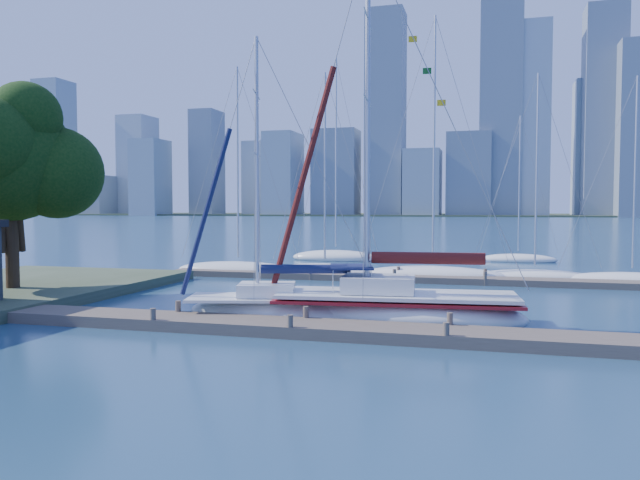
# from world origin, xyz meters

# --- Properties ---
(ground) EXTENTS (700.00, 700.00, 0.00)m
(ground) POSITION_xyz_m (0.00, 0.00, 0.00)
(ground) COLOR #182E4D
(ground) RESTS_ON ground
(near_dock) EXTENTS (26.00, 2.00, 0.40)m
(near_dock) POSITION_xyz_m (0.00, 0.00, 0.20)
(near_dock) COLOR #51453B
(near_dock) RESTS_ON ground
(far_dock) EXTENTS (30.00, 1.80, 0.36)m
(far_dock) POSITION_xyz_m (2.00, 16.00, 0.18)
(far_dock) COLOR #51453B
(far_dock) RESTS_ON ground
(far_shore) EXTENTS (800.00, 100.00, 1.50)m
(far_shore) POSITION_xyz_m (0.00, 320.00, 0.00)
(far_shore) COLOR #38472D
(far_shore) RESTS_ON ground
(tree) EXTENTS (7.79, 7.09, 10.04)m
(tree) POSITION_xyz_m (-15.49, 4.38, 6.68)
(tree) COLOR #302115
(tree) RESTS_ON ground
(sailboat_navy) EXTENTS (7.93, 4.29, 11.25)m
(sailboat_navy) POSITION_xyz_m (-1.48, 2.45, 0.91)
(sailboat_navy) COLOR silver
(sailboat_navy) RESTS_ON ground
(sailboat_maroon) EXTENTS (9.70, 3.99, 14.71)m
(sailboat_maroon) POSITION_xyz_m (2.89, 2.92, 1.07)
(sailboat_maroon) COLOR silver
(sailboat_maroon) RESTS_ON ground
(bg_boat_0) EXTENTS (8.69, 3.14, 13.63)m
(bg_boat_0) POSITION_xyz_m (-9.46, 17.28, 0.27)
(bg_boat_0) COLOR silver
(bg_boat_0) RESTS_ON ground
(bg_boat_1) EXTENTS (7.69, 3.55, 13.00)m
(bg_boat_1) POSITION_xyz_m (-3.74, 17.56, 0.27)
(bg_boat_1) COLOR silver
(bg_boat_1) RESTS_ON ground
(bg_boat_2) EXTENTS (8.96, 3.32, 15.91)m
(bg_boat_2) POSITION_xyz_m (2.96, 17.49, 0.29)
(bg_boat_2) COLOR silver
(bg_boat_2) RESTS_ON ground
(bg_boat_3) EXTENTS (7.25, 2.18, 12.32)m
(bg_boat_3) POSITION_xyz_m (8.78, 18.13, 0.24)
(bg_boat_3) COLOR silver
(bg_boat_3) RESTS_ON ground
(bg_boat_4) EXTENTS (7.84, 2.13, 11.82)m
(bg_boat_4) POSITION_xyz_m (13.91, 17.83, 0.23)
(bg_boat_4) COLOR silver
(bg_boat_4) RESTS_ON ground
(bg_boat_6) EXTENTS (7.66, 4.23, 16.60)m
(bg_boat_6) POSITION_xyz_m (-5.83, 28.86, 0.33)
(bg_boat_6) COLOR silver
(bg_boat_6) RESTS_ON ground
(bg_boat_7) EXTENTS (6.09, 2.61, 11.76)m
(bg_boat_7) POSITION_xyz_m (8.38, 31.39, 0.24)
(bg_boat_7) COLOR silver
(bg_boat_7) RESTS_ON ground
(skyline) EXTENTS (501.91, 51.31, 104.60)m
(skyline) POSITION_xyz_m (27.89, 290.14, 34.81)
(skyline) COLOR gray
(skyline) RESTS_ON ground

